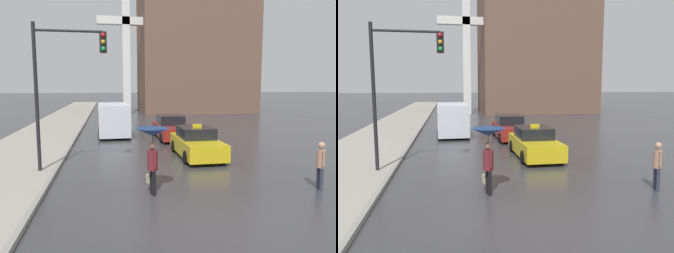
# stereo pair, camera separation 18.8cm
# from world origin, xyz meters

# --- Properties ---
(ground_plane) EXTENTS (300.00, 300.00, 0.00)m
(ground_plane) POSITION_xyz_m (0.00, 0.00, 0.00)
(ground_plane) COLOR #38383A
(taxi) EXTENTS (1.91, 4.43, 1.61)m
(taxi) POSITION_xyz_m (1.78, 7.67, 0.67)
(taxi) COLOR gold
(taxi) RESTS_ON ground_plane
(sedan_red) EXTENTS (1.91, 4.73, 1.52)m
(sedan_red) POSITION_xyz_m (1.60, 13.40, 0.69)
(sedan_red) COLOR maroon
(sedan_red) RESTS_ON ground_plane
(ambulance_van) EXTENTS (2.19, 5.17, 2.19)m
(ambulance_van) POSITION_xyz_m (-2.09, 15.42, 1.22)
(ambulance_van) COLOR silver
(ambulance_van) RESTS_ON ground_plane
(pedestrian_with_umbrella) EXTENTS (1.08, 1.08, 2.15)m
(pedestrian_with_umbrella) POSITION_xyz_m (-1.10, 2.46, 1.72)
(pedestrian_with_umbrella) COLOR black
(pedestrian_with_umbrella) RESTS_ON ground_plane
(pedestrian_man) EXTENTS (0.32, 0.43, 1.62)m
(pedestrian_man) POSITION_xyz_m (4.49, 1.96, 0.93)
(pedestrian_man) COLOR #2D3347
(pedestrian_man) RESTS_ON ground_plane
(traffic_light) EXTENTS (2.77, 0.38, 5.84)m
(traffic_light) POSITION_xyz_m (-4.10, 5.67, 4.00)
(traffic_light) COLOR black
(traffic_light) RESTS_ON ground_plane
(building_tower_near) EXTENTS (14.35, 10.19, 24.24)m
(building_tower_near) POSITION_xyz_m (9.03, 35.37, 12.12)
(building_tower_near) COLOR brown
(building_tower_near) RESTS_ON ground_plane
(monument_cross) EXTENTS (6.72, 0.90, 15.26)m
(monument_cross) POSITION_xyz_m (-0.14, 32.32, 8.66)
(monument_cross) COLOR white
(monument_cross) RESTS_ON ground_plane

